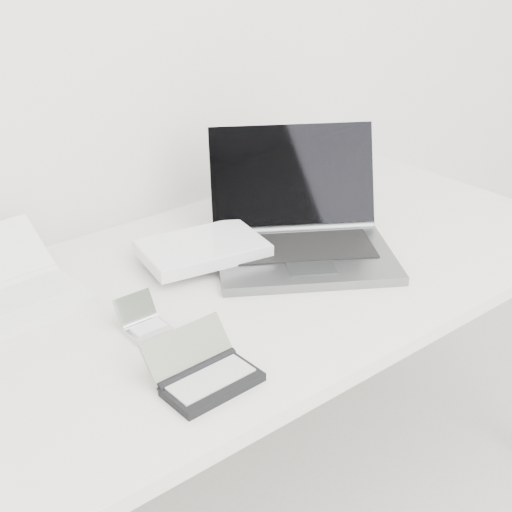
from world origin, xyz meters
TOP-DOWN VIEW (x-y plane):
  - desk at (0.00, 1.55)m, footprint 1.60×0.80m
  - laptop_large at (0.08, 1.58)m, footprint 0.61×0.52m
  - netbook_open_white at (-0.46, 1.76)m, footprint 0.26×0.31m
  - pda_silver at (-0.31, 1.50)m, footprint 0.08×0.09m
  - palmtop_charcoal at (-0.32, 1.29)m, footprint 0.17×0.14m

SIDE VIEW (x-z plane):
  - desk at x=0.00m, z-range 0.32..1.05m
  - pda_silver at x=-0.31m, z-range 0.71..0.77m
  - palmtop_charcoal at x=-0.32m, z-range 0.71..0.78m
  - netbook_open_white at x=-0.46m, z-range 0.70..0.80m
  - laptop_large at x=0.08m, z-range 0.65..0.90m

